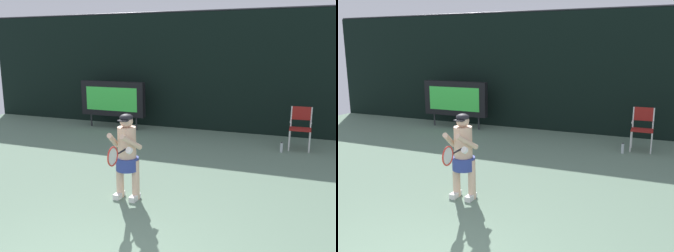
{
  "view_description": "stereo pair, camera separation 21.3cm",
  "coord_description": "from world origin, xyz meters",
  "views": [
    {
      "loc": [
        2.03,
        -2.41,
        2.53
      ],
      "look_at": [
        -0.42,
        4.02,
        1.05
      ],
      "focal_mm": 38.72,
      "sensor_mm": 36.0,
      "label": 1
    },
    {
      "loc": [
        2.23,
        -2.33,
        2.53
      ],
      "look_at": [
        -0.42,
        4.02,
        1.05
      ],
      "focal_mm": 38.72,
      "sensor_mm": 36.0,
      "label": 2
    }
  ],
  "objects": [
    {
      "name": "tennis_racket",
      "position": [
        -0.65,
        2.27,
        0.91
      ],
      "size": [
        0.03,
        0.6,
        0.31
      ],
      "rotation": [
        0.0,
        0.0,
        -0.23
      ],
      "color": "black"
    },
    {
      "name": "umpire_chair",
      "position": [
        1.98,
        7.15,
        0.62
      ],
      "size": [
        0.52,
        0.44,
        1.08
      ],
      "color": "white",
      "rests_on": "ground"
    },
    {
      "name": "scoreboard",
      "position": [
        -3.72,
        7.7,
        0.95
      ],
      "size": [
        2.2,
        0.21,
        1.5
      ],
      "color": "black",
      "rests_on": "ground"
    },
    {
      "name": "tennis_player",
      "position": [
        -0.7,
        2.81,
        0.8
      ],
      "size": [
        0.53,
        0.61,
        1.47
      ],
      "color": "white",
      "rests_on": "ground"
    },
    {
      "name": "backdrop_screen",
      "position": [
        0.0,
        8.5,
        1.81
      ],
      "size": [
        18.0,
        0.12,
        3.66
      ],
      "color": "black",
      "rests_on": "ground"
    },
    {
      "name": "water_bottle",
      "position": [
        1.58,
        6.67,
        0.12
      ],
      "size": [
        0.07,
        0.07,
        0.27
      ],
      "color": "silver",
      "rests_on": "ground"
    }
  ]
}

